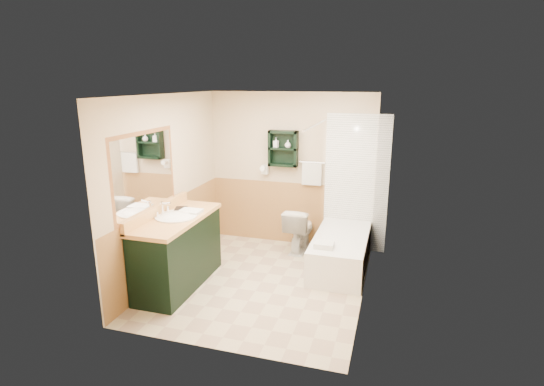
{
  "coord_description": "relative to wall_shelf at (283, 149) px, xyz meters",
  "views": [
    {
      "loc": [
        1.58,
        -4.83,
        2.57
      ],
      "look_at": [
        0.08,
        0.2,
        1.17
      ],
      "focal_mm": 28.0,
      "sensor_mm": 36.0,
      "label": 1
    }
  ],
  "objects": [
    {
      "name": "toilet",
      "position": [
        0.32,
        -0.2,
        -1.21
      ],
      "size": [
        0.42,
        0.71,
        0.68
      ],
      "primitive_type": "imported",
      "rotation": [
        0.0,
        0.0,
        3.09
      ],
      "color": "white",
      "rests_on": "ground"
    },
    {
      "name": "curtain_rod",
      "position": [
        0.63,
        -0.66,
        0.45
      ],
      "size": [
        0.03,
        1.6,
        0.03
      ],
      "primitive_type": "cylinder",
      "rotation": [
        1.57,
        0.0,
        0.0
      ],
      "color": "silver",
      "rests_on": "back_wall"
    },
    {
      "name": "tile_right",
      "position": [
        1.38,
        -0.66,
        -0.5
      ],
      "size": [
        1.5,
        1.5,
        2.1
      ],
      "primitive_type": null,
      "color": "white",
      "rests_on": "right_wall"
    },
    {
      "name": "back_wall",
      "position": [
        0.1,
        0.11,
        -0.35
      ],
      "size": [
        2.6,
        0.04,
        2.4
      ],
      "primitive_type": "cube",
      "color": "beige",
      "rests_on": "ground"
    },
    {
      "name": "mirror_glass",
      "position": [
        -1.17,
        -1.96,
        -0.05
      ],
      "size": [
        1.2,
        1.2,
        0.9
      ],
      "primitive_type": null,
      "color": "white",
      "rests_on": "left_wall"
    },
    {
      "name": "left_wall",
      "position": [
        -1.22,
        -1.41,
        -0.35
      ],
      "size": [
        0.04,
        3.0,
        2.4
      ],
      "primitive_type": "cube",
      "color": "beige",
      "rests_on": "ground"
    },
    {
      "name": "tile_accent",
      "position": [
        1.37,
        -0.66,
        0.35
      ],
      "size": [
        1.5,
        1.5,
        0.1
      ],
      "primitive_type": null,
      "color": "#134531",
      "rests_on": "right_wall"
    },
    {
      "name": "wall_shelf",
      "position": [
        0.0,
        0.0,
        0.0
      ],
      "size": [
        0.45,
        0.15,
        0.55
      ],
      "primitive_type": "cube",
      "color": "black",
      "rests_on": "back_wall"
    },
    {
      "name": "bathtub",
      "position": [
        1.03,
        -0.67,
        -1.31
      ],
      "size": [
        0.72,
        1.5,
        0.48
      ],
      "primitive_type": "cube",
      "color": "white",
      "rests_on": "ground"
    },
    {
      "name": "right_wall",
      "position": [
        1.42,
        -1.41,
        -0.35
      ],
      "size": [
        0.04,
        3.0,
        2.4
      ],
      "primitive_type": "cube",
      "color": "beige",
      "rests_on": "ground"
    },
    {
      "name": "soap_bottle_b",
      "position": [
        0.08,
        -0.01,
        0.06
      ],
      "size": [
        0.11,
        0.13,
        0.09
      ],
      "primitive_type": "imported",
      "rotation": [
        0.0,
        0.0,
        -0.11
      ],
      "color": "white",
      "rests_on": "wall_shelf"
    },
    {
      "name": "wainscot_left",
      "position": [
        -1.19,
        -1.41,
        -1.05
      ],
      "size": [
        2.98,
        2.98,
        1.0
      ],
      "primitive_type": null,
      "color": "tan",
      "rests_on": "left_wall"
    },
    {
      "name": "tub_towel",
      "position": [
        0.87,
        -1.15,
        -1.04
      ],
      "size": [
        0.24,
        0.2,
        0.07
      ],
      "primitive_type": "cube",
      "color": "silver",
      "rests_on": "bathtub"
    },
    {
      "name": "ceiling",
      "position": [
        0.1,
        -1.41,
        0.87
      ],
      "size": [
        2.6,
        3.0,
        0.04
      ],
      "primitive_type": "cube",
      "color": "white",
      "rests_on": "back_wall"
    },
    {
      "name": "tile_back",
      "position": [
        1.13,
        0.07,
        -0.5
      ],
      "size": [
        0.95,
        0.95,
        2.1
      ],
      "primitive_type": null,
      "color": "white",
      "rests_on": "back_wall"
    },
    {
      "name": "vanity_book",
      "position": [
        -1.06,
        -1.51,
        -0.53
      ],
      "size": [
        0.15,
        0.07,
        0.21
      ],
      "primitive_type": "imported",
      "rotation": [
        0.0,
        0.0,
        0.34
      ],
      "color": "black",
      "rests_on": "vanity"
    },
    {
      "name": "shower_curtain",
      "position": [
        0.63,
        -0.48,
        -0.4
      ],
      "size": [
        1.05,
        1.05,
        1.7
      ],
      "primitive_type": null,
      "color": "beige",
      "rests_on": "curtain_rod"
    },
    {
      "name": "wainscot_back",
      "position": [
        0.1,
        0.08,
        -1.05
      ],
      "size": [
        2.58,
        2.58,
        1.0
      ],
      "primitive_type": null,
      "color": "tan",
      "rests_on": "back_wall"
    },
    {
      "name": "towel_bar",
      "position": [
        0.45,
        0.04,
        -0.2
      ],
      "size": [
        0.4,
        0.06,
        0.4
      ],
      "primitive_type": null,
      "color": "silver",
      "rests_on": "back_wall"
    },
    {
      "name": "mirror_frame",
      "position": [
        -1.17,
        -1.96,
        -0.05
      ],
      "size": [
        1.3,
        1.3,
        1.0
      ],
      "primitive_type": null,
      "color": "#935C30",
      "rests_on": "left_wall"
    },
    {
      "name": "counter_towel",
      "position": [
        -0.79,
        -1.58,
        -0.61
      ],
      "size": [
        0.27,
        0.22,
        0.04
      ],
      "primitive_type": "cube",
      "color": "silver",
      "rests_on": "vanity"
    },
    {
      "name": "hair_dryer",
      "position": [
        -0.3,
        0.02,
        -0.35
      ],
      "size": [
        0.1,
        0.24,
        0.18
      ],
      "primitive_type": null,
      "color": "white",
      "rests_on": "back_wall"
    },
    {
      "name": "floor",
      "position": [
        0.1,
        -1.41,
        -1.55
      ],
      "size": [
        3.0,
        3.0,
        0.0
      ],
      "primitive_type": "plane",
      "color": "#C5B58F",
      "rests_on": "ground"
    },
    {
      "name": "soap_bottle_a",
      "position": [
        -0.11,
        -0.01,
        0.05
      ],
      "size": [
        0.09,
        0.16,
        0.07
      ],
      "primitive_type": "imported",
      "rotation": [
        0.0,
        0.0,
        -0.2
      ],
      "color": "white",
      "rests_on": "wall_shelf"
    },
    {
      "name": "vanity",
      "position": [
        -0.89,
        -1.77,
        -1.09
      ],
      "size": [
        0.59,
        1.46,
        0.92
      ],
      "primitive_type": "cube",
      "color": "black",
      "rests_on": "ground"
    }
  ]
}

